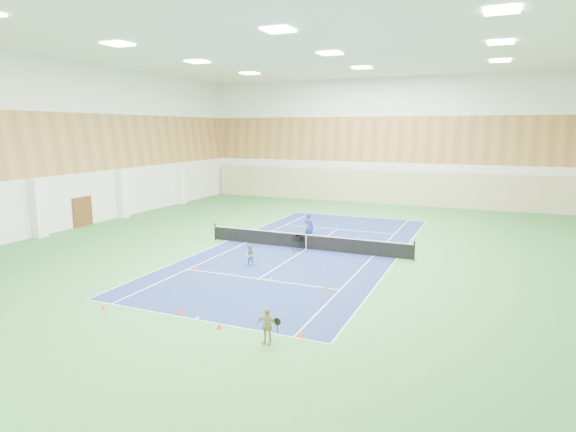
{
  "coord_description": "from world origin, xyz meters",
  "views": [
    {
      "loc": [
        10.16,
        -26.46,
        7.2
      ],
      "look_at": [
        -1.12,
        -0.18,
        2.0
      ],
      "focal_mm": 30.0,
      "sensor_mm": 36.0,
      "label": 1
    }
  ],
  "objects": [
    {
      "name": "ball_cart",
      "position": [
        -0.28,
        -0.6,
        0.47
      ],
      "size": [
        0.63,
        0.63,
        0.93
      ],
      "primitive_type": null,
      "rotation": [
        0.0,
        0.0,
        -0.19
      ],
      "color": "black",
      "rests_on": "ground"
    },
    {
      "name": "cone_svc_d",
      "position": [
        3.49,
        -6.6,
        0.13
      ],
      "size": [
        0.23,
        0.23,
        0.25
      ],
      "primitive_type": "cone",
      "color": "#F6470C",
      "rests_on": "ground"
    },
    {
      "name": "door_left_b",
      "position": [
        -17.92,
        0.0,
        1.1
      ],
      "size": [
        0.08,
        1.8,
        2.2
      ],
      "primitive_type": "cube",
      "color": "#593319",
      "rests_on": "ground"
    },
    {
      "name": "tennis_net",
      "position": [
        0.0,
        0.0,
        0.55
      ],
      "size": [
        12.8,
        0.1,
        1.1
      ],
      "primitive_type": null,
      "color": "black",
      "rests_on": "ground"
    },
    {
      "name": "cone_svc_c",
      "position": [
        0.61,
        -6.27,
        0.1
      ],
      "size": [
        0.18,
        0.18,
        0.2
      ],
      "primitive_type": "cone",
      "color": "orange",
      "rests_on": "ground"
    },
    {
      "name": "cone_base_a",
      "position": [
        -3.95,
        -12.48,
        0.1
      ],
      "size": [
        0.19,
        0.19,
        0.21
      ],
      "primitive_type": "cone",
      "color": "#D6420B",
      "rests_on": "ground"
    },
    {
      "name": "back_curtain",
      "position": [
        0.0,
        19.75,
        1.6
      ],
      "size": [
        35.4,
        0.16,
        3.2
      ],
      "primitive_type": "cube",
      "color": "#C6B793",
      "rests_on": "ground"
    },
    {
      "name": "cone_svc_a",
      "position": [
        -3.56,
        -6.8,
        0.12
      ],
      "size": [
        0.22,
        0.22,
        0.24
      ],
      "primitive_type": "cone",
      "color": "#FF420D",
      "rests_on": "ground"
    },
    {
      "name": "ceiling_light_grid",
      "position": [
        0.0,
        0.0,
        11.92
      ],
      "size": [
        21.4,
        25.4,
        0.06
      ],
      "primitive_type": null,
      "color": "white",
      "rests_on": "room_shell"
    },
    {
      "name": "cone_base_d",
      "position": [
        4.4,
        -11.77,
        0.12
      ],
      "size": [
        0.22,
        0.22,
        0.24
      ],
      "primitive_type": "cone",
      "color": "orange",
      "rests_on": "ground"
    },
    {
      "name": "tennis_balls_scatter",
      "position": [
        0.0,
        0.0,
        0.05
      ],
      "size": [
        10.57,
        22.77,
        0.07
      ],
      "primitive_type": null,
      "color": "#C7DC25",
      "rests_on": "ground"
    },
    {
      "name": "cone_base_b",
      "position": [
        -0.81,
        -11.6,
        0.11
      ],
      "size": [
        0.19,
        0.19,
        0.21
      ],
      "primitive_type": "cone",
      "color": "#FF4F0D",
      "rests_on": "ground"
    },
    {
      "name": "court_surface",
      "position": [
        0.0,
        0.0,
        0.01
      ],
      "size": [
        10.97,
        23.77,
        0.01
      ],
      "primitive_type": "cube",
      "color": "navy",
      "rests_on": "ground"
    },
    {
      "name": "cone_base_c",
      "position": [
        1.32,
        -12.25,
        0.11
      ],
      "size": [
        0.19,
        0.19,
        0.21
      ],
      "primitive_type": "cone",
      "color": "#FF450D",
      "rests_on": "ground"
    },
    {
      "name": "wood_cladding",
      "position": [
        0.0,
        0.0,
        8.0
      ],
      "size": [
        36.0,
        40.0,
        8.0
      ],
      "primitive_type": null,
      "color": "#AD7740",
      "rests_on": "room_shell"
    },
    {
      "name": "coach",
      "position": [
        -0.57,
        1.96,
        0.97
      ],
      "size": [
        0.82,
        0.68,
        1.93
      ],
      "primitive_type": "imported",
      "rotation": [
        0.0,
        0.0,
        2.78
      ],
      "color": "navy",
      "rests_on": "ground"
    },
    {
      "name": "child_court",
      "position": [
        -1.42,
        -4.5,
        0.57
      ],
      "size": [
        0.63,
        0.54,
        1.15
      ],
      "primitive_type": "imported",
      "rotation": [
        0.0,
        0.0,
        0.2
      ],
      "color": "gray",
      "rests_on": "ground"
    },
    {
      "name": "cone_svc_b",
      "position": [
        -1.71,
        -5.99,
        0.1
      ],
      "size": [
        0.17,
        0.17,
        0.19
      ],
      "primitive_type": "cone",
      "color": "orange",
      "rests_on": "ground"
    },
    {
      "name": "ground",
      "position": [
        0.0,
        0.0,
        0.0
      ],
      "size": [
        40.0,
        40.0,
        0.0
      ],
      "primitive_type": "plane",
      "color": "#327636",
      "rests_on": "ground"
    },
    {
      "name": "child_apron",
      "position": [
        3.45,
        -12.65,
        0.64
      ],
      "size": [
        0.77,
        0.36,
        1.28
      ],
      "primitive_type": "imported",
      "rotation": [
        0.0,
        0.0,
        0.06
      ],
      "color": "tan",
      "rests_on": "ground"
    },
    {
      "name": "room_shell",
      "position": [
        0.0,
        0.0,
        6.0
      ],
      "size": [
        36.0,
        40.0,
        12.0
      ],
      "primitive_type": null,
      "color": "white",
      "rests_on": "ground"
    }
  ]
}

